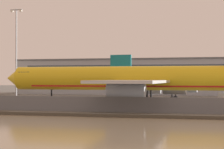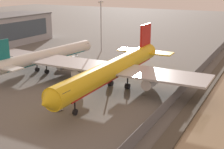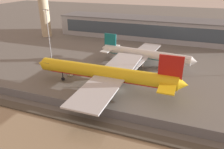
{
  "view_description": "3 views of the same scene",
  "coord_description": "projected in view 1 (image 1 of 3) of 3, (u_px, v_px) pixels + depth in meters",
  "views": [
    {
      "loc": [
        11.86,
        -84.14,
        5.71
      ],
      "look_at": [
        -9.46,
        -0.64,
        6.5
      ],
      "focal_mm": 70.0,
      "sensor_mm": 36.0,
      "label": 1
    },
    {
      "loc": [
        -71.76,
        -34.31,
        26.21
      ],
      "look_at": [
        0.83,
        3.77,
        2.17
      ],
      "focal_mm": 50.0,
      "sensor_mm": 36.0,
      "label": 2
    },
    {
      "loc": [
        20.42,
        -62.65,
        35.37
      ],
      "look_at": [
        -3.81,
        2.31,
        4.47
      ],
      "focal_mm": 35.0,
      "sensor_mm": 36.0,
      "label": 3
    }
  ],
  "objects": [
    {
      "name": "shoreline_seawall",
      "position": [
        141.0,
        115.0,
        64.55
      ],
      "size": [
        320.0,
        3.0,
        0.5
      ],
      "color": "#474238",
      "rests_on": "ground"
    },
    {
      "name": "perimeter_fence",
      "position": [
        146.0,
        106.0,
        68.92
      ],
      "size": [
        280.0,
        0.1,
        2.77
      ],
      "color": "slate",
      "rests_on": "ground"
    },
    {
      "name": "cargo_jet_yellow",
      "position": [
        136.0,
        79.0,
        85.75
      ],
      "size": [
        54.17,
        46.58,
        14.58
      ],
      "color": "yellow",
      "rests_on": "ground"
    },
    {
      "name": "passenger_jet_white_teal",
      "position": [
        182.0,
        83.0,
        110.38
      ],
      "size": [
        43.52,
        37.84,
        12.11
      ],
      "color": "white",
      "rests_on": "ground"
    },
    {
      "name": "baggage_tug",
      "position": [
        63.0,
        101.0,
        95.21
      ],
      "size": [
        2.53,
        3.54,
        1.8
      ],
      "color": "white",
      "rests_on": "ground"
    },
    {
      "name": "terminal_building",
      "position": [
        172.0,
        77.0,
        156.73
      ],
      "size": [
        113.12,
        20.64,
        12.78
      ],
      "color": "#9EA3AD",
      "rests_on": "ground"
    },
    {
      "name": "apron_light_mast_apron_west",
      "position": [
        16.0,
        50.0,
        109.61
      ],
      "size": [
        3.2,
        0.4,
        23.26
      ],
      "color": "#93969B",
      "rests_on": "ground"
    },
    {
      "name": "ground_plane",
      "position": [
        160.0,
        108.0,
        84.41
      ],
      "size": [
        500.0,
        500.0,
        0.0
      ],
      "primitive_type": "plane",
      "color": "#66635E"
    }
  ]
}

